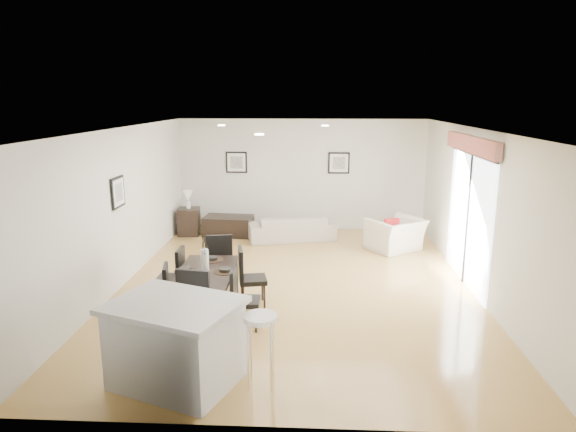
{
  "coord_description": "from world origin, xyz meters",
  "views": [
    {
      "loc": [
        0.3,
        -8.47,
        3.18
      ],
      "look_at": [
        -0.15,
        0.4,
        1.14
      ],
      "focal_mm": 32.0,
      "sensor_mm": 36.0,
      "label": 1
    }
  ],
  "objects_px": {
    "sofa": "(292,228)",
    "coffee_table": "(229,226)",
    "dining_chair_wnear": "(159,292)",
    "dining_chair_efar": "(248,274)",
    "bar_stool": "(260,325)",
    "dining_chair_foot": "(219,259)",
    "dining_chair_enear": "(240,295)",
    "kitchen_island": "(176,343)",
    "side_table": "(189,222)",
    "dining_chair_wfar": "(175,273)",
    "dining_chair_head": "(190,306)",
    "dining_table": "(205,276)",
    "armchair": "(395,235)"
  },
  "relations": [
    {
      "from": "sofa",
      "to": "coffee_table",
      "type": "height_order",
      "value": "sofa"
    },
    {
      "from": "sofa",
      "to": "dining_chair_wnear",
      "type": "relative_size",
      "value": 2.2
    },
    {
      "from": "dining_chair_efar",
      "to": "bar_stool",
      "type": "height_order",
      "value": "dining_chair_efar"
    },
    {
      "from": "dining_chair_wnear",
      "to": "bar_stool",
      "type": "bearing_deg",
      "value": 35.29
    },
    {
      "from": "dining_chair_foot",
      "to": "dining_chair_enear",
      "type": "bearing_deg",
      "value": 100.3
    },
    {
      "from": "dining_chair_enear",
      "to": "bar_stool",
      "type": "xyz_separation_m",
      "value": [
        0.44,
        -1.47,
        0.24
      ]
    },
    {
      "from": "kitchen_island",
      "to": "bar_stool",
      "type": "xyz_separation_m",
      "value": [
        0.96,
        0.0,
        0.23
      ]
    },
    {
      "from": "side_table",
      "to": "dining_chair_wfar",
      "type": "bearing_deg",
      "value": -79.29
    },
    {
      "from": "dining_chair_wnear",
      "to": "dining_chair_enear",
      "type": "height_order",
      "value": "dining_chair_wnear"
    },
    {
      "from": "dining_chair_foot",
      "to": "bar_stool",
      "type": "height_order",
      "value": "dining_chair_foot"
    },
    {
      "from": "dining_chair_head",
      "to": "coffee_table",
      "type": "relative_size",
      "value": 0.9
    },
    {
      "from": "dining_chair_enear",
      "to": "kitchen_island",
      "type": "xyz_separation_m",
      "value": [
        -0.53,
        -1.47,
        0.01
      ]
    },
    {
      "from": "dining_table",
      "to": "side_table",
      "type": "bearing_deg",
      "value": 105.41
    },
    {
      "from": "dining_chair_wfar",
      "to": "dining_chair_enear",
      "type": "xyz_separation_m",
      "value": [
        1.16,
        -0.82,
        -0.02
      ]
    },
    {
      "from": "armchair",
      "to": "bar_stool",
      "type": "relative_size",
      "value": 1.26
    },
    {
      "from": "armchair",
      "to": "dining_table",
      "type": "distance_m",
      "value": 4.87
    },
    {
      "from": "side_table",
      "to": "dining_chair_efar",
      "type": "bearing_deg",
      "value": -65.11
    },
    {
      "from": "dining_chair_wfar",
      "to": "armchair",
      "type": "bearing_deg",
      "value": 128.73
    },
    {
      "from": "sofa",
      "to": "kitchen_island",
      "type": "xyz_separation_m",
      "value": [
        -1.04,
        -6.15,
        0.21
      ]
    },
    {
      "from": "armchair",
      "to": "dining_chair_wfar",
      "type": "height_order",
      "value": "dining_chair_wfar"
    },
    {
      "from": "bar_stool",
      "to": "dining_chair_foot",
      "type": "bearing_deg",
      "value": 109.06
    },
    {
      "from": "coffee_table",
      "to": "bar_stool",
      "type": "height_order",
      "value": "bar_stool"
    },
    {
      "from": "sofa",
      "to": "dining_table",
      "type": "distance_m",
      "value": 4.41
    },
    {
      "from": "dining_chair_wfar",
      "to": "side_table",
      "type": "height_order",
      "value": "dining_chair_wfar"
    },
    {
      "from": "armchair",
      "to": "bar_stool",
      "type": "xyz_separation_m",
      "value": [
        -2.32,
        -5.42,
        0.38
      ]
    },
    {
      "from": "sofa",
      "to": "armchair",
      "type": "relative_size",
      "value": 1.85
    },
    {
      "from": "armchair",
      "to": "dining_chair_efar",
      "type": "relative_size",
      "value": 1.14
    },
    {
      "from": "dining_chair_wnear",
      "to": "dining_chair_head",
      "type": "relative_size",
      "value": 0.88
    },
    {
      "from": "coffee_table",
      "to": "side_table",
      "type": "relative_size",
      "value": 1.75
    },
    {
      "from": "kitchen_island",
      "to": "bar_stool",
      "type": "distance_m",
      "value": 0.99
    },
    {
      "from": "coffee_table",
      "to": "dining_table",
      "type": "bearing_deg",
      "value": -79.49
    },
    {
      "from": "dining_chair_wnear",
      "to": "bar_stool",
      "type": "distance_m",
      "value": 2.2
    },
    {
      "from": "dining_chair_wfar",
      "to": "coffee_table",
      "type": "xyz_separation_m",
      "value": [
        0.15,
        4.19,
        -0.28
      ]
    },
    {
      "from": "sofa",
      "to": "kitchen_island",
      "type": "height_order",
      "value": "kitchen_island"
    },
    {
      "from": "armchair",
      "to": "dining_chair_foot",
      "type": "xyz_separation_m",
      "value": [
        -3.32,
        -2.53,
        0.21
      ]
    },
    {
      "from": "dining_chair_efar",
      "to": "dining_chair_foot",
      "type": "xyz_separation_m",
      "value": [
        -0.56,
        0.61,
        0.04
      ]
    },
    {
      "from": "dining_chair_foot",
      "to": "kitchen_island",
      "type": "relative_size",
      "value": 0.59
    },
    {
      "from": "dining_chair_efar",
      "to": "side_table",
      "type": "xyz_separation_m",
      "value": [
        -1.94,
        4.18,
        -0.2
      ]
    },
    {
      "from": "dining_chair_efar",
      "to": "kitchen_island",
      "type": "height_order",
      "value": "kitchen_island"
    },
    {
      "from": "side_table",
      "to": "kitchen_island",
      "type": "relative_size",
      "value": 0.38
    },
    {
      "from": "dining_table",
      "to": "bar_stool",
      "type": "height_order",
      "value": "bar_stool"
    },
    {
      "from": "dining_chair_wnear",
      "to": "kitchen_island",
      "type": "bearing_deg",
      "value": 11.3
    },
    {
      "from": "side_table",
      "to": "kitchen_island",
      "type": "xyz_separation_m",
      "value": [
        1.42,
        -6.46,
        0.17
      ]
    },
    {
      "from": "dining_chair_wnear",
      "to": "sofa",
      "type": "bearing_deg",
      "value": 148.58
    },
    {
      "from": "dining_chair_wfar",
      "to": "dining_chair_enear",
      "type": "height_order",
      "value": "dining_chair_wfar"
    },
    {
      "from": "dining_chair_wfar",
      "to": "side_table",
      "type": "bearing_deg",
      "value": -169.24
    },
    {
      "from": "dining_table",
      "to": "dining_chair_wnear",
      "type": "height_order",
      "value": "dining_chair_wnear"
    },
    {
      "from": "dining_chair_enear",
      "to": "dining_chair_foot",
      "type": "distance_m",
      "value": 1.53
    },
    {
      "from": "side_table",
      "to": "dining_table",
      "type": "bearing_deg",
      "value": -73.39
    },
    {
      "from": "dining_table",
      "to": "dining_chair_enear",
      "type": "relative_size",
      "value": 1.89
    }
  ]
}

